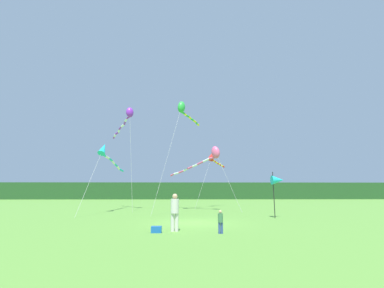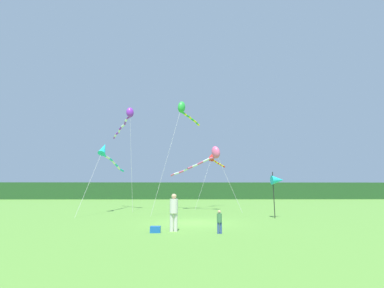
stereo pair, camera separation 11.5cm
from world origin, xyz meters
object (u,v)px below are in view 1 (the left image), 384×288
at_px(kite_green, 183,109).
at_px(kite_cyan, 106,153).
at_px(kite_rainbow, 209,156).
at_px(kite_purple, 127,117).
at_px(kite_red, 213,157).
at_px(cooler_box, 156,229).
at_px(banner_flag_pole, 277,180).
at_px(person_adult, 175,210).
at_px(person_child, 220,220).

bearing_deg(kite_green, kite_cyan, -174.37).
height_order(kite_green, kite_rainbow, kite_green).
bearing_deg(kite_purple, kite_red, 25.70).
height_order(cooler_box, kite_purple, kite_purple).
bearing_deg(kite_cyan, banner_flag_pole, -20.24).
bearing_deg(person_adult, kite_cyan, 121.85).
xyz_separation_m(person_child, banner_flag_pole, (5.25, 6.83, 2.15)).
xyz_separation_m(kite_cyan, kite_red, (11.05, 7.11, 0.58)).
relative_size(person_adult, kite_purple, 0.17).
bearing_deg(kite_red, person_child, -94.93).
bearing_deg(kite_red, person_adult, -101.72).
relative_size(person_adult, banner_flag_pole, 0.54).
relative_size(person_adult, cooler_box, 3.72).
bearing_deg(kite_rainbow, kite_cyan, -169.65).
bearing_deg(kite_purple, person_child, -61.01).
xyz_separation_m(kite_red, kite_purple, (-9.77, -4.70, 3.71)).
bearing_deg(kite_green, person_adult, -90.90).
bearing_deg(cooler_box, person_adult, 21.04).
bearing_deg(kite_purple, kite_green, -15.43).
distance_m(banner_flag_pole, kite_rainbow, 8.97).
xyz_separation_m(person_adult, kite_purple, (-5.90, 13.96, 8.83)).
bearing_deg(kite_red, cooler_box, -103.98).
distance_m(person_child, cooler_box, 3.12).
bearing_deg(person_child, kite_red, 85.07).
bearing_deg(kite_red, banner_flag_pole, -74.01).
bearing_deg(kite_rainbow, kite_green, -157.81).
height_order(kite_cyan, kite_rainbow, kite_rainbow).
relative_size(cooler_box, kite_cyan, 0.05).
bearing_deg(banner_flag_pole, kite_red, 105.99).
xyz_separation_m(kite_green, kite_rainbow, (2.75, 1.12, -4.75)).
xyz_separation_m(person_child, kite_rainbow, (0.74, 14.07, 4.92)).
height_order(kite_cyan, kite_green, kite_green).
xyz_separation_m(kite_green, kite_purple, (-6.09, 1.68, -0.41)).
bearing_deg(kite_cyan, kite_rainbow, 10.35).
bearing_deg(person_child, banner_flag_pole, 52.44).
bearing_deg(kite_red, kite_rainbow, -100.03).
distance_m(person_child, kite_rainbow, 14.93).
xyz_separation_m(banner_flag_pole, kite_purple, (-13.36, 7.80, 7.11)).
relative_size(cooler_box, banner_flag_pole, 0.15).
bearing_deg(cooler_box, kite_red, 76.02).
bearing_deg(kite_green, kite_rainbow, 22.19).
distance_m(kite_rainbow, kite_purple, 9.87).
xyz_separation_m(person_adult, kite_cyan, (-7.18, 11.55, 4.54)).
relative_size(kite_cyan, kite_purple, 0.93).
height_order(person_child, kite_cyan, kite_cyan).
height_order(person_adult, cooler_box, person_adult).
relative_size(person_child, banner_flag_pole, 0.32).
bearing_deg(person_adult, banner_flag_pole, 39.55).
relative_size(kite_cyan, kite_red, 1.43).
bearing_deg(banner_flag_pole, kite_rainbow, 121.95).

